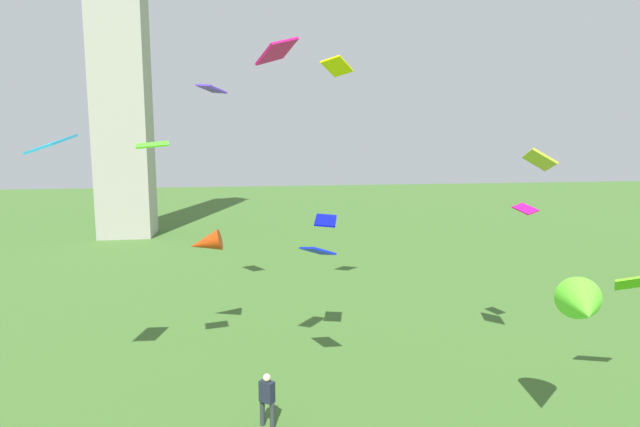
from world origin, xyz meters
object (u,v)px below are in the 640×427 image
(kite_flying_3, at_px, (153,145))
(kite_flying_10, at_px, (211,89))
(person_3, at_px, (267,397))
(kite_flying_8, at_px, (277,51))
(kite_flying_4, at_px, (326,220))
(kite_flying_5, at_px, (52,144))
(kite_flying_11, at_px, (337,66))
(kite_flying_0, at_px, (317,251))
(kite_flying_6, at_px, (583,307))
(kite_flying_7, at_px, (525,209))
(kite_flying_2, at_px, (205,243))
(kite_flying_1, at_px, (637,282))
(kite_flying_9, at_px, (539,160))

(kite_flying_3, distance_m, kite_flying_10, 10.28)
(person_3, xyz_separation_m, kite_flying_8, (0.57, 1.20, 11.15))
(kite_flying_10, bearing_deg, kite_flying_4, 4.41)
(kite_flying_5, bearing_deg, kite_flying_11, -40.55)
(kite_flying_0, bearing_deg, kite_flying_5, 76.05)
(person_3, height_order, kite_flying_6, kite_flying_6)
(kite_flying_7, xyz_separation_m, kite_flying_11, (-7.50, 6.22, 7.09))
(kite_flying_0, height_order, kite_flying_10, kite_flying_10)
(kite_flying_2, xyz_separation_m, kite_flying_5, (-4.59, -5.72, 4.66))
(kite_flying_0, bearing_deg, kite_flying_7, -94.54)
(kite_flying_1, xyz_separation_m, kite_flying_7, (-1.28, 5.16, 2.08))
(kite_flying_2, distance_m, kite_flying_9, 15.19)
(kite_flying_0, xyz_separation_m, kite_flying_6, (6.97, -5.83, -0.72))
(kite_flying_0, xyz_separation_m, kite_flying_11, (2.46, 8.16, 8.27))
(kite_flying_2, distance_m, kite_flying_11, 11.62)
(kite_flying_3, bearing_deg, kite_flying_6, 146.16)
(kite_flying_4, xyz_separation_m, kite_flying_7, (9.10, -0.94, 0.44))
(kite_flying_6, bearing_deg, kite_flying_0, 169.70)
(kite_flying_0, height_order, kite_flying_8, kite_flying_8)
(person_3, relative_size, kite_flying_11, 0.94)
(kite_flying_0, relative_size, kite_flying_6, 0.65)
(kite_flying_5, height_order, kite_flying_6, kite_flying_5)
(kite_flying_1, relative_size, kite_flying_8, 1.05)
(kite_flying_0, height_order, kite_flying_7, kite_flying_7)
(kite_flying_3, xyz_separation_m, kite_flying_8, (4.35, -2.39, 2.98))
(kite_flying_5, bearing_deg, kite_flying_2, -25.29)
(kite_flying_2, distance_m, kite_flying_7, 15.03)
(kite_flying_4, relative_size, kite_flying_10, 0.75)
(kite_flying_1, xyz_separation_m, kite_flying_5, (-20.38, 2.97, 4.96))
(kite_flying_5, bearing_deg, kite_flying_10, -11.81)
(kite_flying_0, height_order, kite_flying_2, kite_flying_0)
(kite_flying_10, bearing_deg, kite_flying_0, -8.09)
(kite_flying_1, bearing_deg, kite_flying_9, -12.66)
(kite_flying_4, distance_m, kite_flying_6, 10.73)
(kite_flying_8, bearing_deg, kite_flying_2, 66.12)
(kite_flying_4, bearing_deg, kite_flying_10, -129.58)
(kite_flying_6, bearing_deg, kite_flying_11, 137.46)
(kite_flying_1, height_order, kite_flying_4, kite_flying_4)
(kite_flying_5, distance_m, kite_flying_8, 8.24)
(kite_flying_0, xyz_separation_m, kite_flying_1, (11.24, -3.22, -0.89))
(kite_flying_5, bearing_deg, kite_flying_6, -95.60)
(kite_flying_7, bearing_deg, kite_flying_10, -136.21)
(kite_flying_3, distance_m, kite_flying_8, 5.79)
(kite_flying_6, height_order, kite_flying_10, kite_flying_10)
(kite_flying_6, relative_size, kite_flying_7, 2.21)
(kite_flying_2, bearing_deg, kite_flying_4, 69.70)
(person_3, bearing_deg, kite_flying_8, -74.28)
(kite_flying_5, distance_m, kite_flying_10, 11.86)
(kite_flying_8, relative_size, kite_flying_9, 0.92)
(kite_flying_2, xyz_separation_m, kite_flying_4, (5.40, -2.58, 1.34))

